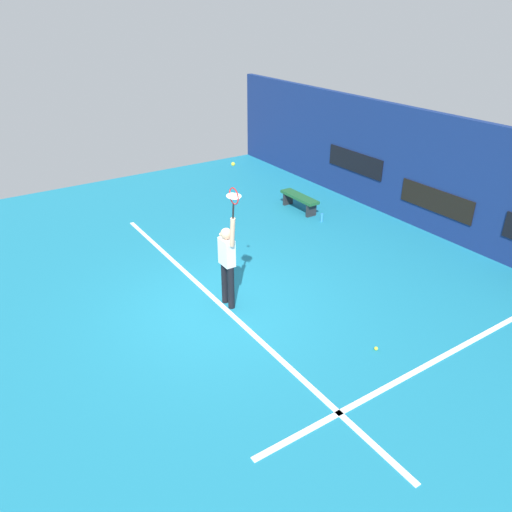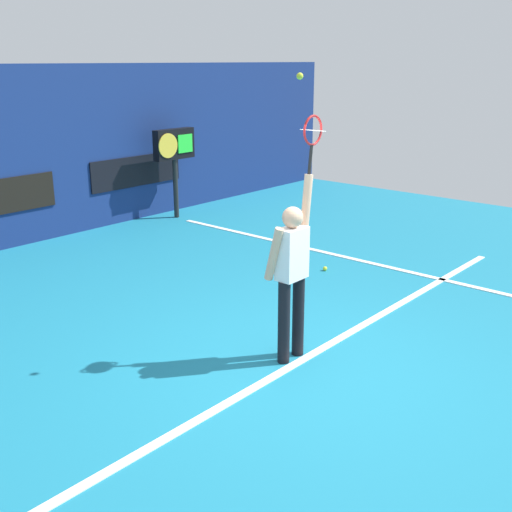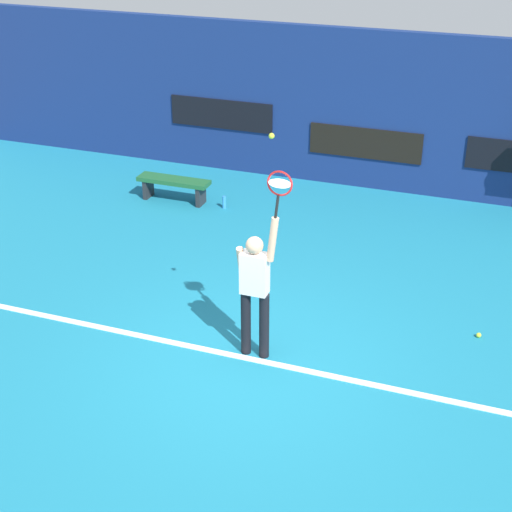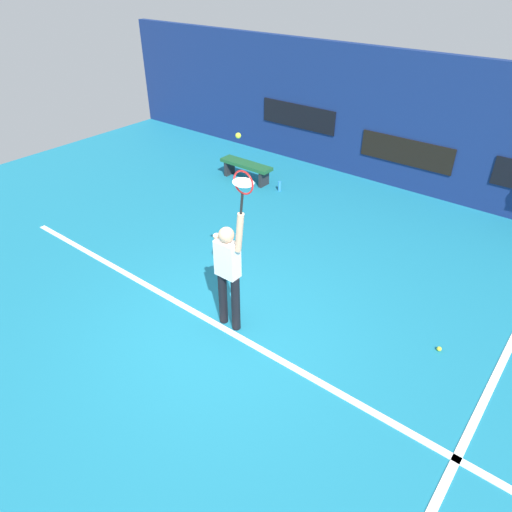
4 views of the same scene
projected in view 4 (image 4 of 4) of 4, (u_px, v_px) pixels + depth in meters
The scene contains 12 objects.
ground_plane at pixel (221, 330), 7.02m from camera, with size 18.00×18.00×0.00m, color teal.
back_wall at pixel (413, 124), 10.47m from camera, with size 18.00×0.20×3.05m, color navy.
sponsor_banner_center at pixel (406, 152), 10.72m from camera, with size 2.20×0.03×0.60m, color black.
sponsor_banner_portside at pixel (298, 116), 12.13m from camera, with size 2.20×0.03×0.60m, color black.
court_baseline at pixel (223, 328), 7.05m from camera, with size 10.00×0.10×0.01m, color white.
court_sideline at pixel (504, 359), 6.51m from camera, with size 0.10×7.00×0.01m, color white.
tennis_player at pixel (228, 270), 6.58m from camera, with size 0.55×0.31×1.99m.
tennis_racket at pixel (243, 185), 5.66m from camera, with size 0.35×0.27×0.62m.
tennis_ball at pixel (238, 136), 5.47m from camera, with size 0.07×0.07×0.07m, color #CCE033.
court_bench at pixel (246, 167), 11.46m from camera, with size 1.40×0.36×0.45m.
water_bottle at pixel (280, 186), 11.04m from camera, with size 0.07×0.07×0.24m, color #338CD8.
spare_ball at pixel (439, 349), 6.63m from camera, with size 0.07×0.07×0.07m, color #CCE033.
Camera 4 is at (3.70, -3.81, 4.76)m, focal length 32.78 mm.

